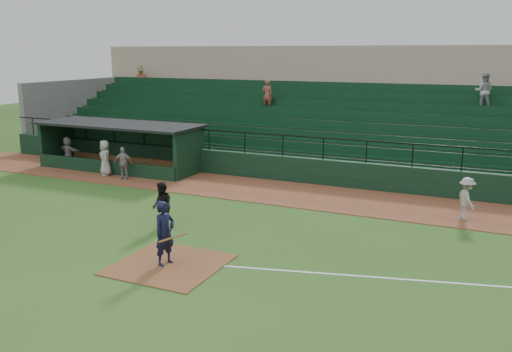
% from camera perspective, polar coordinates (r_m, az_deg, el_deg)
% --- Properties ---
extents(ground, '(90.00, 90.00, 0.00)m').
position_cam_1_polar(ground, '(16.96, -7.16, -8.07)').
color(ground, '#2D551B').
rests_on(ground, ground).
extents(warning_track, '(40.00, 4.00, 0.03)m').
position_cam_1_polar(warning_track, '(23.78, 3.03, -1.78)').
color(warning_track, brown).
rests_on(warning_track, ground).
extents(home_plate_dirt, '(3.00, 3.00, 0.03)m').
position_cam_1_polar(home_plate_dirt, '(16.18, -9.05, -9.14)').
color(home_plate_dirt, brown).
rests_on(home_plate_dirt, ground).
extents(foul_line, '(17.49, 4.44, 0.01)m').
position_cam_1_polar(foul_line, '(15.80, 21.43, -10.52)').
color(foul_line, white).
rests_on(foul_line, ground).
extents(stadium_structure, '(38.00, 13.08, 6.40)m').
position_cam_1_polar(stadium_structure, '(31.25, 8.88, 5.90)').
color(stadium_structure, black).
rests_on(stadium_structure, ground).
extents(dugout, '(8.90, 3.20, 2.42)m').
position_cam_1_polar(dugout, '(29.68, -13.56, 3.43)').
color(dugout, black).
rests_on(dugout, ground).
extents(batter_at_plate, '(1.10, 0.78, 1.92)m').
position_cam_1_polar(batter_at_plate, '(15.89, -9.55, -5.95)').
color(batter_at_plate, black).
rests_on(batter_at_plate, ground).
extents(umpire, '(1.01, 0.98, 1.64)m').
position_cam_1_polar(umpire, '(19.23, -9.82, -3.05)').
color(umpire, black).
rests_on(umpire, ground).
extents(runner, '(1.01, 1.19, 1.59)m').
position_cam_1_polar(runner, '(21.16, 21.21, -2.25)').
color(runner, '#A39D99').
rests_on(runner, warning_track).
extents(dugout_player_a, '(0.99, 0.66, 1.56)m').
position_cam_1_polar(dugout_player_a, '(26.92, -13.77, 1.34)').
color(dugout_player_a, '#9E9993').
rests_on(dugout_player_a, warning_track).
extents(dugout_player_b, '(1.01, 0.99, 1.76)m').
position_cam_1_polar(dugout_player_b, '(27.89, -15.54, 1.84)').
color(dugout_player_b, '#ABA5A0').
rests_on(dugout_player_b, warning_track).
extents(dugout_player_c, '(1.53, 0.73, 1.58)m').
position_cam_1_polar(dugout_player_c, '(30.91, -19.09, 2.48)').
color(dugout_player_c, '#9F9A95').
rests_on(dugout_player_c, warning_track).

